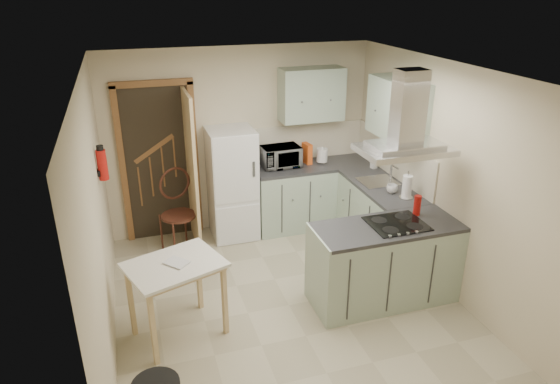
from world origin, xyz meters
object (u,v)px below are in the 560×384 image
object	(u,v)px
peninsula	(385,263)
drop_leaf_table	(178,299)
extractor_hood	(404,150)
microwave	(281,157)
bentwood_chair	(179,216)
fridge	(232,184)

from	to	relation	value
peninsula	drop_leaf_table	xyz separation A→B (m)	(-2.20, 0.07, -0.05)
peninsula	extractor_hood	bearing A→B (deg)	0.00
extractor_hood	drop_leaf_table	size ratio (longest dim) A/B	1.05
drop_leaf_table	microwave	xyz separation A→B (m)	(1.68, 1.98, 0.64)
drop_leaf_table	bentwood_chair	bearing A→B (deg)	63.32
extractor_hood	drop_leaf_table	bearing A→B (deg)	178.38
extractor_hood	bentwood_chair	xyz separation A→B (m)	(-2.08, 1.75, -1.23)
extractor_hood	peninsula	bearing A→B (deg)	180.00
extractor_hood	bentwood_chair	bearing A→B (deg)	139.90
fridge	peninsula	world-z (taller)	fridge
peninsula	bentwood_chair	bearing A→B (deg)	138.51
fridge	drop_leaf_table	world-z (taller)	fridge
extractor_hood	microwave	size ratio (longest dim) A/B	1.75
fridge	peninsula	distance (m)	2.35
microwave	fridge	bearing A→B (deg)	-177.38
peninsula	microwave	bearing A→B (deg)	104.49
peninsula	bentwood_chair	xyz separation A→B (m)	(-1.98, 1.75, 0.04)
drop_leaf_table	fridge	bearing A→B (deg)	43.70
drop_leaf_table	bentwood_chair	xyz separation A→B (m)	(0.22, 1.69, 0.09)
fridge	extractor_hood	size ratio (longest dim) A/B	1.67
fridge	microwave	world-z (taller)	fridge
extractor_hood	microwave	world-z (taller)	extractor_hood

